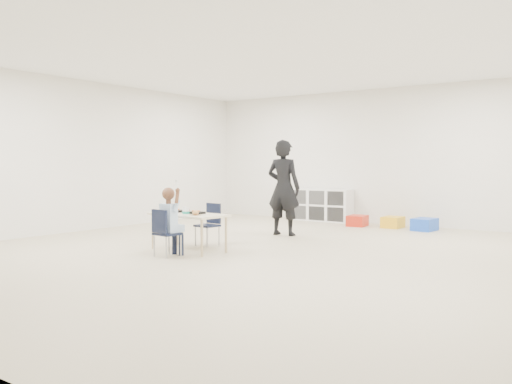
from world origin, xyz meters
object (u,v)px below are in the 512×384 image
Objects in this scene: chair_near at (168,233)px; cubby_shelf at (321,205)px; table at (189,232)px; child at (167,219)px; adult at (284,188)px.

cubby_shelf is at bearing 101.19° from chair_near.
child is at bearing -73.68° from table.
adult reaches higher than child.
adult is at bearing 90.51° from table.
child is (0.00, 0.00, 0.19)m from chair_near.
cubby_shelf reaches higher than chair_near.
chair_near is 5.24m from cubby_shelf.
chair_near is at bearing 82.46° from adult.
chair_near is at bearing 0.00° from child.
table is at bearing 79.42° from adult.
child is (0.10, -0.52, 0.23)m from table.
child reaches higher than cubby_shelf.
table is 1.90× the size of chair_near.
child is at bearing 82.46° from adult.
table is 0.58m from child.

